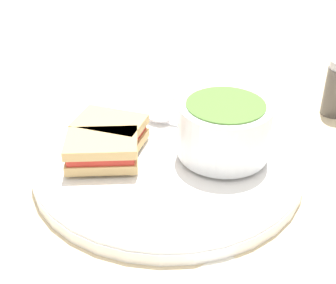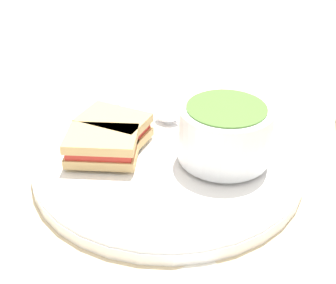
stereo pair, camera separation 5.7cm
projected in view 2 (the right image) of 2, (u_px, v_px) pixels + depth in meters
name	position (u px, v px, depth m)	size (l,w,h in m)	color
ground_plane	(168.00, 167.00, 0.59)	(2.40, 2.40, 0.00)	beige
plate	(168.00, 161.00, 0.59)	(0.33, 0.33, 0.02)	white
soup_bowl	(225.00, 132.00, 0.56)	(0.11, 0.11, 0.07)	white
spoon	(173.00, 119.00, 0.65)	(0.09, 0.11, 0.01)	silver
sandwich_half_near	(114.00, 128.00, 0.61)	(0.10, 0.10, 0.03)	tan
sandwich_half_far	(102.00, 146.00, 0.57)	(0.08, 0.10, 0.03)	tan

